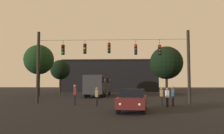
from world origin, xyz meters
TOP-DOWN VIEW (x-y plane):
  - ground_plane at (0.00, 24.50)m, footprint 168.00×168.00m
  - overhead_signal_span at (-0.06, 15.64)m, footprint 14.62×0.44m
  - city_bus at (-2.59, 28.55)m, footprint 3.13×11.12m
  - car_near_right at (1.67, 9.84)m, footprint 2.29×4.48m
  - pedestrian_crossing_left at (-1.21, 13.39)m, footprint 0.25×0.36m
  - pedestrian_crossing_center at (-3.27, 14.24)m, footprint 0.31×0.40m
  - pedestrian_crossing_right at (4.58, 12.74)m, footprint 0.28×0.38m
  - pedestrian_near_bus at (4.39, 14.43)m, footprint 0.25×0.37m
  - pedestrian_trailing at (5.20, 13.54)m, footprint 0.31×0.40m
  - corner_building at (-2.08, 51.49)m, footprint 22.57×9.07m
  - tree_left_silhouette at (-11.71, 28.06)m, footprint 4.49×4.49m
  - tree_behind_building at (-10.73, 36.57)m, footprint 3.69×3.69m
  - tree_right_far at (8.94, 36.30)m, footprint 6.01×6.01m

SIDE VIEW (x-z plane):
  - ground_plane at x=0.00m, z-range 0.00..0.00m
  - car_near_right at x=1.67m, z-range 0.04..1.56m
  - pedestrian_near_bus at x=4.39m, z-range 0.09..1.64m
  - pedestrian_crossing_right at x=4.58m, z-range 0.09..1.66m
  - pedestrian_crossing_left at x=-1.21m, z-range 0.09..1.66m
  - pedestrian_trailing at x=5.20m, z-range 0.11..1.78m
  - pedestrian_crossing_center at x=-3.27m, z-range 0.13..1.92m
  - city_bus at x=-2.59m, z-range 0.37..3.37m
  - corner_building at x=-2.08m, z-range 0.00..7.51m
  - overhead_signal_span at x=-0.06m, z-range 0.56..7.48m
  - tree_behind_building at x=-10.73m, z-range 1.29..7.62m
  - tree_left_silhouette at x=-11.71m, z-range 1.59..9.34m
  - tree_right_far at x=8.94m, z-range 1.32..10.00m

